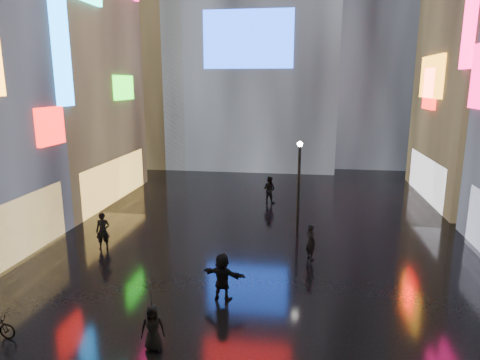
# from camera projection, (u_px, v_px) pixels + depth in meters

# --- Properties ---
(ground) EXTENTS (140.00, 140.00, 0.00)m
(ground) POSITION_uv_depth(u_px,v_px,m) (262.00, 237.00, 23.43)
(ground) COLOR black
(ground) RESTS_ON ground
(building_left_far) EXTENTS (10.28, 12.00, 22.00)m
(building_left_far) POSITION_uv_depth(u_px,v_px,m) (38.00, 42.00, 29.08)
(building_left_far) COLOR black
(building_left_far) RESTS_ON ground
(tower_flank_left) EXTENTS (10.00, 10.00, 26.00)m
(tower_flank_left) POSITION_uv_depth(u_px,v_px,m) (148.00, 35.00, 43.78)
(tower_flank_left) COLOR black
(tower_flank_left) RESTS_ON ground
(lamp_far) EXTENTS (0.30, 0.30, 5.20)m
(lamp_far) POSITION_uv_depth(u_px,v_px,m) (299.00, 182.00, 23.32)
(lamp_far) COLOR black
(lamp_far) RESTS_ON ground
(pedestrian_4) EXTENTS (0.85, 0.67, 1.52)m
(pedestrian_4) POSITION_uv_depth(u_px,v_px,m) (153.00, 328.00, 13.37)
(pedestrian_4) COLOR black
(pedestrian_4) RESTS_ON ground
(pedestrian_5) EXTENTS (1.83, 0.94, 1.89)m
(pedestrian_5) POSITION_uv_depth(u_px,v_px,m) (222.00, 277.00, 16.46)
(pedestrian_5) COLOR black
(pedestrian_5) RESTS_ON ground
(pedestrian_6) EXTENTS (0.78, 0.61, 1.90)m
(pedestrian_6) POSITION_uv_depth(u_px,v_px,m) (103.00, 231.00, 21.54)
(pedestrian_6) COLOR black
(pedestrian_6) RESTS_ON ground
(pedestrian_7) EXTENTS (1.11, 1.01, 1.87)m
(pedestrian_7) POSITION_uv_depth(u_px,v_px,m) (269.00, 190.00, 29.99)
(pedestrian_7) COLOR black
(pedestrian_7) RESTS_ON ground
(umbrella_2) EXTENTS (1.24, 1.24, 0.82)m
(umbrella_2) POSITION_uv_depth(u_px,v_px,m) (151.00, 293.00, 13.11)
(umbrella_2) COLOR black
(umbrella_2) RESTS_ON pedestrian_4
(pedestrian_8) EXTENTS (0.69, 0.76, 1.74)m
(pedestrian_8) POSITION_uv_depth(u_px,v_px,m) (311.00, 242.00, 20.30)
(pedestrian_8) COLOR black
(pedestrian_8) RESTS_ON ground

